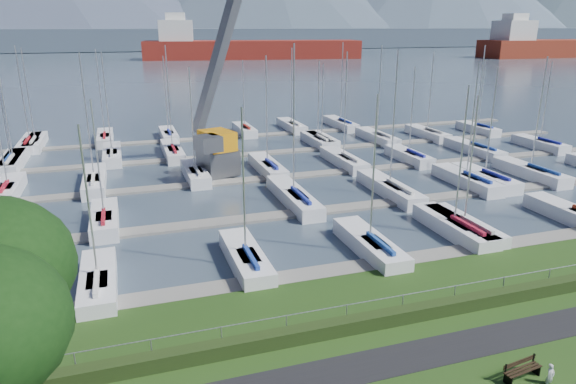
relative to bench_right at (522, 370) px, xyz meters
name	(u,v)px	position (x,y,z in m)	size (l,w,h in m)	color
path	(396,360)	(-4.25, 2.65, -0.41)	(160.00, 2.00, 0.04)	black
water	(136,55)	(-4.25, 265.65, -0.82)	(800.00, 540.00, 0.20)	#3E4C5B
hedge	(369,322)	(-4.25, 5.25, -0.07)	(80.00, 0.70, 0.70)	#223212
fence	(366,302)	(-4.25, 5.65, 0.78)	(0.04, 0.04, 80.00)	#9A9DA2
foothill	(131,39)	(-4.25, 335.65, 5.58)	(900.00, 80.00, 12.00)	#404E5E
docks	(242,181)	(-4.25, 31.65, -0.64)	(90.00, 41.60, 0.25)	slate
bench_right	(522,370)	(0.00, 0.00, 0.00)	(1.84, 0.66, 0.85)	black
person	(551,373)	(0.83, -0.64, 0.12)	(0.39, 0.26, 1.07)	silver
crane	(219,117)	(-5.54, 35.33, 4.91)	(7.25, 13.07, 22.35)	#525459
cargo_ship_mid	(243,50)	(39.79, 215.95, 3.17)	(96.07, 31.90, 21.50)	maroon
cargo_ship_east	(556,48)	(182.68, 184.32, 3.31)	(83.30, 22.17, 21.50)	maroon
sailboat_fleet	(215,117)	(-5.92, 34.95, 4.94)	(76.36, 49.99, 13.04)	maroon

